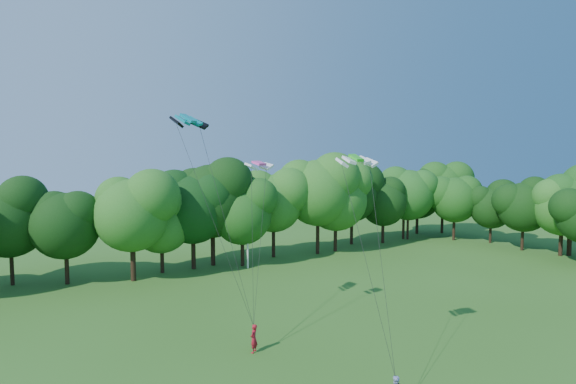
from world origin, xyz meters
TOP-DOWN VIEW (x-y plane):
  - utility_pole at (6.11, 31.88)m, footprint 1.63×0.70m
  - kite_flyer_left at (-3.95, 11.45)m, footprint 0.83×0.80m
  - kite_teal at (-6.52, 16.20)m, footprint 3.01×2.24m
  - kite_green at (-0.04, 5.85)m, footprint 2.51×1.44m
  - kite_pink at (-1.90, 14.36)m, footprint 2.13×1.23m
  - tree_back_center at (0.66, 35.08)m, footprint 8.70×8.70m
  - tree_back_east at (35.94, 34.82)m, footprint 8.73×8.73m
  - tree_flank_east at (45.11, 15.17)m, footprint 8.13×8.13m

SIDE VIEW (x-z plane):
  - kite_flyer_left at x=-3.95m, z-range 0.00..1.91m
  - utility_pole at x=6.11m, z-range 0.11..8.69m
  - tree_flank_east at x=45.11m, z-range 1.47..13.29m
  - tree_back_center at x=0.66m, z-range 1.57..14.22m
  - tree_back_east at x=35.94m, z-range 1.58..14.27m
  - kite_pink at x=-1.90m, z-range 12.43..12.78m
  - kite_green at x=-0.04m, z-range 12.78..13.25m
  - kite_teal at x=-6.52m, z-range 15.40..16.11m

